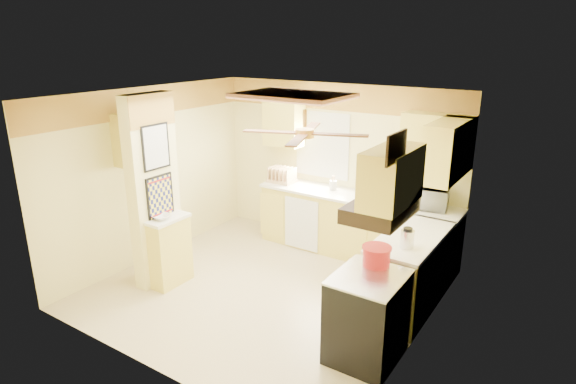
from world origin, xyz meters
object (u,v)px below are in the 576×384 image
Objects in this scene: bowl at (162,217)px; kettle at (407,238)px; microwave at (427,197)px; stove at (367,317)px; dutch_oven at (376,256)px.

kettle reaches higher than bowl.
kettle is (0.23, -1.39, -0.04)m from microwave.
stove is 2.28m from microwave.
dutch_oven reaches higher than bowl.
microwave is (-0.14, 2.18, 0.63)m from stove.
microwave is 2.36× the size of bowl.
dutch_oven is 1.32× the size of kettle.
kettle is (0.08, 0.79, 0.59)m from stove.
kettle is at bearing 76.42° from dutch_oven.
microwave is 2.32× the size of kettle.
stove is 0.99m from kettle.
stove is at bearing 1.61° from bowl.
stove is 0.62m from dutch_oven.
microwave is at bearing 99.26° from kettle.
dutch_oven is (0.10, -1.92, -0.07)m from microwave.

